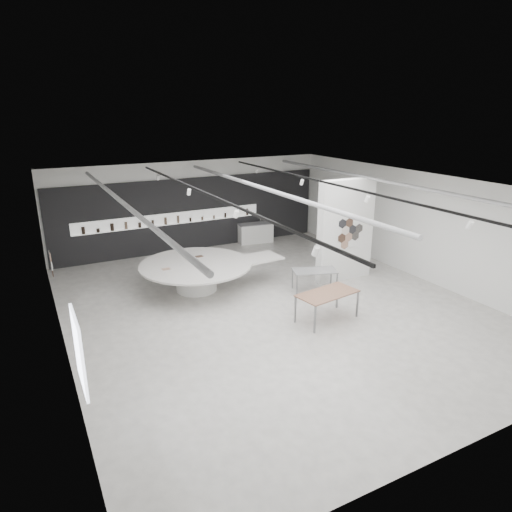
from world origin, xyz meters
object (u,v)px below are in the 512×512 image
display_island (198,272)px  kitchen_counter (256,233)px  partition_column (345,230)px  sample_table_wood (327,295)px  sample_table_stone (315,272)px

display_island → kitchen_counter: size_ratio=3.03×
display_island → partition_column: bearing=-19.3°
partition_column → sample_table_wood: partition_column is taller
display_island → sample_table_stone: bearing=-33.2°
kitchen_counter → sample_table_wood: bearing=-95.8°
sample_table_stone → kitchen_counter: (0.92, 6.06, -0.23)m
partition_column → kitchen_counter: bearing=97.1°
partition_column → display_island: bearing=164.6°
sample_table_stone → kitchen_counter: 6.13m
display_island → kitchen_counter: kitchen_counter is taller
kitchen_counter → partition_column: bearing=-75.7°
sample_table_stone → sample_table_wood: bearing=-115.2°
partition_column → sample_table_stone: size_ratio=2.24×
sample_table_wood → kitchen_counter: bearing=77.0°
kitchen_counter → sample_table_stone: bearing=-91.4°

